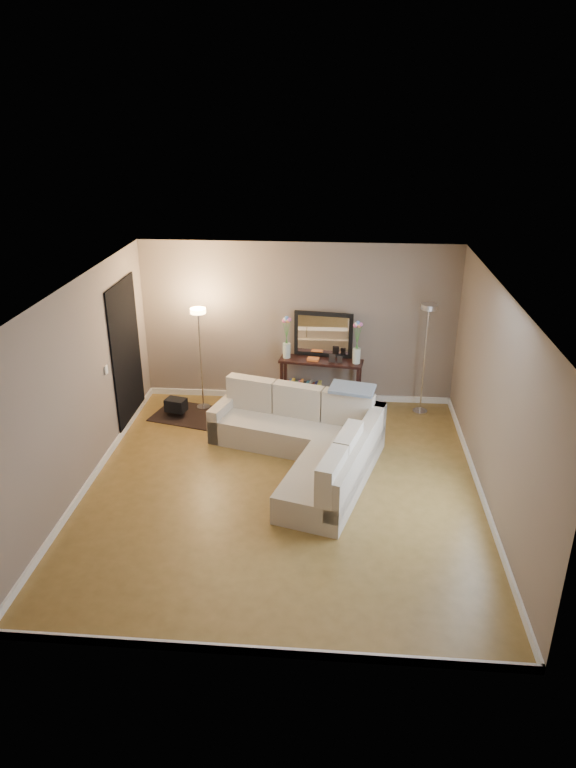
# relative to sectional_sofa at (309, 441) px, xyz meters

# --- Properties ---
(floor) EXTENTS (5.00, 5.50, 0.01)m
(floor) POSITION_rel_sectional_sofa_xyz_m (-0.29, -0.70, -0.32)
(floor) COLOR olive
(floor) RESTS_ON ground
(ceiling) EXTENTS (5.00, 5.50, 0.01)m
(ceiling) POSITION_rel_sectional_sofa_xyz_m (-0.29, -0.70, 2.29)
(ceiling) COLOR white
(ceiling) RESTS_ON ground
(wall_back) EXTENTS (5.00, 0.02, 2.60)m
(wall_back) POSITION_rel_sectional_sofa_xyz_m (-0.29, 2.06, 0.99)
(wall_back) COLOR gray
(wall_back) RESTS_ON ground
(wall_front) EXTENTS (5.00, 0.02, 2.60)m
(wall_front) POSITION_rel_sectional_sofa_xyz_m (-0.29, -3.46, 0.99)
(wall_front) COLOR gray
(wall_front) RESTS_ON ground
(wall_left) EXTENTS (0.02, 5.50, 2.60)m
(wall_left) POSITION_rel_sectional_sofa_xyz_m (-2.80, -0.70, 0.99)
(wall_left) COLOR gray
(wall_left) RESTS_ON ground
(wall_right) EXTENTS (0.02, 5.50, 2.60)m
(wall_right) POSITION_rel_sectional_sofa_xyz_m (2.22, -0.70, 0.99)
(wall_right) COLOR gray
(wall_right) RESTS_ON ground
(baseboard_back) EXTENTS (5.00, 0.03, 0.10)m
(baseboard_back) POSITION_rel_sectional_sofa_xyz_m (-0.29, 2.04, -0.26)
(baseboard_back) COLOR white
(baseboard_back) RESTS_ON ground
(baseboard_front) EXTENTS (5.00, 0.03, 0.10)m
(baseboard_front) POSITION_rel_sectional_sofa_xyz_m (-0.29, -3.43, -0.26)
(baseboard_front) COLOR white
(baseboard_front) RESTS_ON ground
(baseboard_left) EXTENTS (0.03, 5.50, 0.10)m
(baseboard_left) POSITION_rel_sectional_sofa_xyz_m (-2.77, -0.70, -0.26)
(baseboard_left) COLOR white
(baseboard_left) RESTS_ON ground
(baseboard_right) EXTENTS (0.03, 5.50, 0.10)m
(baseboard_right) POSITION_rel_sectional_sofa_xyz_m (2.20, -0.70, -0.26)
(baseboard_right) COLOR white
(baseboard_right) RESTS_ON ground
(doorway) EXTENTS (0.02, 1.20, 2.20)m
(doorway) POSITION_rel_sectional_sofa_xyz_m (-2.77, 1.00, 0.79)
(doorway) COLOR black
(doorway) RESTS_ON ground
(switch_plate) EXTENTS (0.02, 0.08, 0.12)m
(switch_plate) POSITION_rel_sectional_sofa_xyz_m (-2.77, 0.15, 0.89)
(switch_plate) COLOR white
(switch_plate) RESTS_ON ground
(sectional_sofa) EXTENTS (2.54, 2.88, 0.85)m
(sectional_sofa) POSITION_rel_sectional_sofa_xyz_m (0.00, 0.00, 0.00)
(sectional_sofa) COLOR #C2B49D
(sectional_sofa) RESTS_ON floor
(throw_blanket) EXTENTS (0.67, 0.48, 0.08)m
(throw_blanket) POSITION_rel_sectional_sofa_xyz_m (0.57, 0.44, 0.60)
(throw_blanket) COLOR slate
(throw_blanket) RESTS_ON sectional_sofa
(console_table) EXTENTS (1.35, 0.53, 0.81)m
(console_table) POSITION_rel_sectional_sofa_xyz_m (0.02, 1.76, 0.14)
(console_table) COLOR black
(console_table) RESTS_ON floor
(leaning_mirror) EXTENTS (0.93, 0.17, 0.73)m
(leaning_mirror) POSITION_rel_sectional_sofa_xyz_m (0.12, 1.92, 0.86)
(leaning_mirror) COLOR black
(leaning_mirror) RESTS_ON console_table
(table_decor) EXTENTS (0.56, 0.17, 0.13)m
(table_decor) POSITION_rel_sectional_sofa_xyz_m (0.09, 1.71, 0.53)
(table_decor) COLOR orange
(table_decor) RESTS_ON console_table
(flower_vase_left) EXTENTS (0.16, 0.14, 0.69)m
(flower_vase_left) POSITION_rel_sectional_sofa_xyz_m (-0.45, 1.82, 0.78)
(flower_vase_left) COLOR silver
(flower_vase_left) RESTS_ON console_table
(flower_vase_right) EXTENTS (0.16, 0.14, 0.69)m
(flower_vase_right) POSITION_rel_sectional_sofa_xyz_m (0.65, 1.67, 0.78)
(flower_vase_right) COLOR silver
(flower_vase_right) RESTS_ON console_table
(floor_lamp_lit) EXTENTS (0.29, 0.29, 1.67)m
(floor_lamp_lit) POSITION_rel_sectional_sofa_xyz_m (-1.78, 1.55, 0.86)
(floor_lamp_lit) COLOR silver
(floor_lamp_lit) RESTS_ON floor
(floor_lamp_unlit) EXTENTS (0.30, 0.30, 1.78)m
(floor_lamp_unlit) POSITION_rel_sectional_sofa_xyz_m (1.69, 1.68, 0.95)
(floor_lamp_unlit) COLOR silver
(floor_lamp_unlit) RESTS_ON floor
(charcoal_rug) EXTENTS (1.25, 1.06, 0.01)m
(charcoal_rug) POSITION_rel_sectional_sofa_xyz_m (-1.95, 1.27, -0.31)
(charcoal_rug) COLOR black
(charcoal_rug) RESTS_ON floor
(black_bag) EXTENTS (0.35, 0.29, 0.20)m
(black_bag) POSITION_rel_sectional_sofa_xyz_m (-2.14, 1.21, -0.11)
(black_bag) COLOR black
(black_bag) RESTS_ON charcoal_rug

